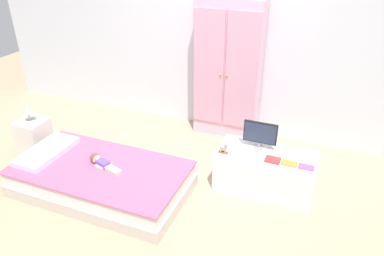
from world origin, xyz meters
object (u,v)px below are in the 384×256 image
Objects in this scene: table_lamp at (27,109)px; book_purple at (306,167)px; bed at (101,179)px; tv_stand at (265,171)px; book_red at (273,160)px; wardrobe at (228,71)px; tv_monitor at (260,134)px; rocking_horse_toy at (224,148)px; nightstand at (34,138)px; doll at (100,162)px; book_orange at (289,163)px.

table_lamp is 1.61× the size of book_purple.
book_purple is at bearing 16.20° from bed.
book_red reaches higher than tv_stand.
table_lamp reaches higher than bed.
bed is 1.88m from wardrobe.
wardrobe reaches higher than bed.
rocking_horse_toy is at bearing -142.22° from tv_monitor.
tv_monitor is (2.45, 0.42, 0.35)m from nightstand.
book_orange reaches higher than doll.
tv_monitor is (-0.10, 0.08, 0.36)m from tv_stand.
book_purple is (2.91, 0.25, -0.17)m from table_lamp.
table_lamp reaches higher than book_red.
book_orange is (0.60, 0.05, -0.05)m from rocking_horse_toy.
bed is 1.60m from tv_stand.
rocking_horse_toy is 0.83× the size of book_red.
book_purple is at bearing 15.14° from doll.
table_lamp is 0.23× the size of tv_stand.
nightstand is at bearing -172.22° from tv_stand.
wardrobe is at bearing 64.18° from bed.
book_orange is (2.77, 0.25, 0.20)m from nightstand.
doll is at bearing -157.44° from rocking_horse_toy.
tv_monitor is 2.36× the size of book_purple.
wardrobe is 1.75× the size of tv_stand.
rocking_horse_toy is (2.16, 0.20, -0.12)m from table_lamp.
book_purple is (2.91, 0.25, 0.20)m from nightstand.
book_red is 1.00× the size of book_orange.
nightstand is 2.93m from book_purple.
rocking_horse_toy is at bearing -176.54° from book_purple.
book_orange is at bearing 17.56° from bed.
wardrobe is 5.10× the size of tv_monitor.
tv_monitor is at bearing 151.24° from book_orange.
nightstand reaches higher than doll.
rocking_horse_toy is 0.61m from book_orange.
table_lamp is (-1.08, 0.28, 0.44)m from bed.
doll is 2.80× the size of book_red.
bed is at bearing -14.76° from nightstand.
table_lamp is 0.13× the size of wardrobe.
book_red reaches higher than doll.
book_red is at bearing -53.38° from wardrobe.
nightstand reaches higher than tv_stand.
table_lamp is at bearing 165.24° from bed.
nightstand is at bearing -145.05° from wardrobe.
doll is 1.55m from tv_monitor.
tv_monitor is at bearing 133.99° from book_red.
doll is at bearing -164.86° from book_purple.
doll is 3.38× the size of rocking_horse_toy.
bed is 12.08× the size of book_orange.
tv_stand is (2.54, 0.35, -0.01)m from nightstand.
doll is 2.81× the size of book_orange.
doll is at bearing -163.60° from book_orange.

